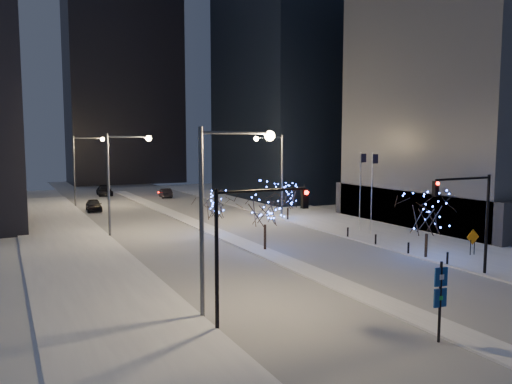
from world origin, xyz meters
TOP-DOWN VIEW (x-y plane):
  - ground at (0.00, 0.00)m, footprint 160.00×160.00m
  - road at (0.00, 35.00)m, footprint 20.00×130.00m
  - median at (0.00, 30.00)m, footprint 2.00×80.00m
  - east_sidewalk at (15.00, 20.00)m, footprint 10.00×90.00m
  - west_sidewalk at (-14.00, 20.00)m, footprint 8.00×90.00m
  - midrise_block at (34.00, 18.00)m, footprint 30.00×22.00m
  - plinth at (34.00, 18.00)m, footprint 30.00×24.00m
  - horizon_block at (6.00, 92.00)m, footprint 24.00×14.00m
  - street_lamp_w_near at (-8.94, 2.00)m, footprint 4.40×0.56m
  - street_lamp_w_mid at (-8.94, 27.00)m, footprint 4.40×0.56m
  - street_lamp_w_far at (-8.94, 52.00)m, footprint 4.40×0.56m
  - street_lamp_east at (10.08, 30.00)m, footprint 3.90×0.56m
  - traffic_signal_west at (-8.44, -0.00)m, footprint 5.26×0.43m
  - traffic_signal_east at (8.94, 1.00)m, footprint 5.26×0.43m
  - flagpoles at (13.37, 17.25)m, footprint 1.35×2.60m
  - bollards at (10.20, 10.00)m, footprint 0.16×12.16m
  - car_near at (-8.38, 46.43)m, footprint 2.22×4.81m
  - car_mid at (4.83, 57.77)m, footprint 2.12×4.75m
  - car_far at (-3.59, 65.38)m, footprint 2.66×5.83m
  - holiday_tree_median_near at (0.50, 14.69)m, footprint 4.33×4.33m
  - holiday_tree_median_far at (-0.50, 22.99)m, footprint 3.39×3.39m
  - holiday_tree_plaza_near at (10.50, 6.40)m, footprint 5.11×5.11m
  - holiday_tree_plaza_far at (10.50, 27.78)m, footprint 3.88×3.88m
  - wayfinding_sign at (-1.45, -6.00)m, footprint 0.68×0.17m
  - construction_sign at (14.40, 5.26)m, footprint 1.27×0.15m

SIDE VIEW (x-z plane):
  - ground at x=0.00m, z-range 0.00..0.00m
  - road at x=0.00m, z-range 0.00..0.02m
  - median at x=0.00m, z-range 0.00..0.15m
  - east_sidewalk at x=15.00m, z-range 0.00..0.15m
  - west_sidewalk at x=-14.00m, z-range 0.00..0.15m
  - bollards at x=10.20m, z-range 0.15..1.05m
  - car_mid at x=4.83m, z-range 0.00..1.51m
  - car_near at x=-8.38m, z-range 0.00..1.60m
  - car_far at x=-3.59m, z-range 0.00..1.65m
  - construction_sign at x=14.40m, z-range 0.36..2.45m
  - plinth at x=34.00m, z-range 0.00..4.00m
  - wayfinding_sign at x=-1.45m, z-range 0.43..4.24m
  - holiday_tree_plaza_far at x=10.50m, z-range 0.70..4.95m
  - holiday_tree_median_far at x=-0.50m, z-range 0.82..5.05m
  - holiday_tree_plaza_near at x=10.50m, z-range 0.93..6.10m
  - holiday_tree_median_near at x=0.50m, z-range 1.04..6.67m
  - traffic_signal_west at x=-8.44m, z-range 1.26..8.26m
  - traffic_signal_east at x=8.94m, z-range 1.26..8.26m
  - flagpoles at x=13.37m, z-range 0.80..8.80m
  - street_lamp_east at x=10.08m, z-range 1.45..11.45m
  - street_lamp_w_near at x=-8.94m, z-range 1.50..11.50m
  - street_lamp_w_mid at x=-8.94m, z-range 1.50..11.50m
  - street_lamp_w_far at x=-8.94m, z-range 1.50..11.50m
  - midrise_block at x=34.00m, z-range 0.00..30.00m
  - horizon_block at x=6.00m, z-range 0.00..42.00m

